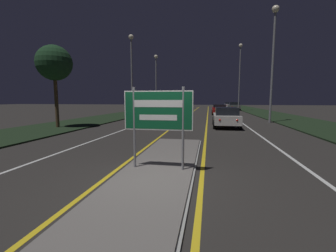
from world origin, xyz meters
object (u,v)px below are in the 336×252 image
(car_receding_0, at_px, (226,117))
(car_receding_2, at_px, (234,106))
(streetlight_right_near, at_px, (274,46))
(car_receding_1, at_px, (219,109))
(highway_sign, at_px, (158,114))
(car_receding_3, at_px, (228,105))
(streetlight_right_far, at_px, (240,66))
(streetlight_left_near, at_px, (132,65))
(streetlight_left_far, at_px, (156,74))
(car_approaching_0, at_px, (157,115))

(car_receding_0, bearing_deg, car_receding_2, 82.79)
(streetlight_right_near, relative_size, car_receding_0, 2.18)
(car_receding_0, bearing_deg, car_receding_1, 89.61)
(streetlight_right_near, bearing_deg, car_receding_0, -137.35)
(highway_sign, distance_m, car_receding_3, 46.45)
(car_receding_1, bearing_deg, car_receding_3, 82.18)
(car_receding_3, bearing_deg, streetlight_right_far, -86.29)
(streetlight_left_near, height_order, streetlight_left_far, streetlight_left_near)
(car_receding_2, bearing_deg, car_receding_3, 92.62)
(streetlight_right_far, xyz_separation_m, car_receding_1, (-3.71, -10.15, -6.92))
(streetlight_right_far, bearing_deg, car_receding_1, -110.06)
(streetlight_left_near, distance_m, car_receding_3, 31.98)
(highway_sign, bearing_deg, streetlight_left_near, 111.49)
(highway_sign, bearing_deg, car_receding_1, 83.72)
(highway_sign, xyz_separation_m, streetlight_right_near, (6.54, 14.55, 4.81))
(car_receding_2, bearing_deg, car_approaching_0, -108.85)
(streetlight_left_far, relative_size, car_receding_0, 1.95)
(streetlight_right_near, bearing_deg, streetlight_left_near, 169.54)
(streetlight_left_near, bearing_deg, car_receding_2, 58.84)
(car_approaching_0, bearing_deg, car_receding_3, 75.97)
(streetlight_right_near, xyz_separation_m, car_receding_0, (-3.93, -3.62, -5.69))
(streetlight_left_near, height_order, car_receding_2, streetlight_left_near)
(streetlight_right_near, height_order, car_approaching_0, streetlight_right_near)
(car_approaching_0, bearing_deg, streetlight_right_near, 15.39)
(highway_sign, bearing_deg, streetlight_right_near, 65.81)
(streetlight_left_near, xyz_separation_m, streetlight_right_far, (13.09, 17.67, 2.08))
(streetlight_left_far, distance_m, streetlight_right_far, 14.94)
(streetlight_right_far, xyz_separation_m, car_approaching_0, (-9.27, -22.70, -6.94))
(streetlight_right_near, bearing_deg, highway_sign, -114.19)
(streetlight_right_near, bearing_deg, streetlight_right_far, 90.37)
(streetlight_right_far, bearing_deg, highway_sign, -100.47)
(streetlight_left_far, height_order, streetlight_right_far, streetlight_right_far)
(streetlight_right_far, relative_size, car_receding_1, 2.69)
(car_approaching_0, bearing_deg, car_receding_0, -10.68)
(streetlight_right_far, bearing_deg, streetlight_left_far, -150.99)
(streetlight_left_far, xyz_separation_m, car_receding_0, (9.16, -16.55, -4.99))
(highway_sign, xyz_separation_m, car_receding_2, (6.03, 38.02, -0.82))
(car_receding_0, relative_size, car_receding_3, 1.04)
(streetlight_right_near, bearing_deg, car_receding_1, 111.06)
(streetlight_left_near, distance_m, car_receding_0, 12.09)
(car_receding_3, bearing_deg, streetlight_left_far, -123.27)
(car_receding_1, distance_m, car_receding_3, 21.79)
(streetlight_right_far, relative_size, car_receding_0, 2.57)
(streetlight_left_far, relative_size, car_receding_3, 2.03)
(streetlight_right_near, distance_m, car_receding_0, 7.80)
(car_receding_0, distance_m, car_approaching_0, 5.57)
(car_receding_0, distance_m, car_receding_1, 13.58)
(car_receding_1, xyz_separation_m, car_receding_2, (3.33, 13.51, 0.08))
(streetlight_right_near, relative_size, car_receding_2, 1.99)
(streetlight_right_far, height_order, car_receding_3, streetlight_right_far)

